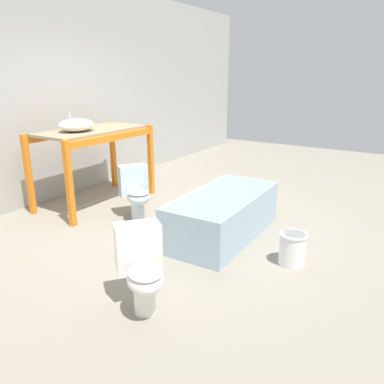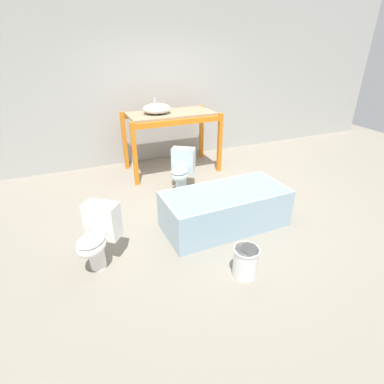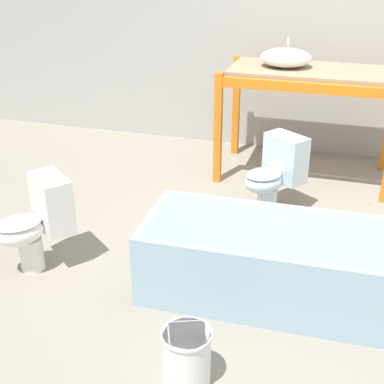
{
  "view_description": "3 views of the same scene",
  "coord_description": "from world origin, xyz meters",
  "px_view_note": "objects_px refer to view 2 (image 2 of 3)",
  "views": [
    {
      "loc": [
        -3.75,
        -2.49,
        1.84
      ],
      "look_at": [
        -0.69,
        -0.53,
        0.68
      ],
      "focal_mm": 35.0,
      "sensor_mm": 36.0,
      "label": 1
    },
    {
      "loc": [
        -1.85,
        -3.55,
        2.23
      ],
      "look_at": [
        -0.61,
        -0.65,
        0.63
      ],
      "focal_mm": 28.0,
      "sensor_mm": 36.0,
      "label": 2
    },
    {
      "loc": [
        0.29,
        -3.61,
        2.2
      ],
      "look_at": [
        -0.65,
        -0.49,
        0.65
      ],
      "focal_mm": 50.0,
      "sensor_mm": 36.0,
      "label": 3
    }
  ],
  "objects_px": {
    "toilet_near": "(98,234)",
    "bucket_white": "(245,261)",
    "sink_basin": "(157,109)",
    "toilet_far": "(182,168)",
    "bathtub_main": "(225,206)"
  },
  "relations": [
    {
      "from": "toilet_near",
      "to": "bucket_white",
      "type": "relative_size",
      "value": 2.06
    },
    {
      "from": "sink_basin",
      "to": "bucket_white",
      "type": "xyz_separation_m",
      "value": [
        -0.03,
        -3.05,
        -1.0
      ]
    },
    {
      "from": "toilet_near",
      "to": "toilet_far",
      "type": "relative_size",
      "value": 1.0
    },
    {
      "from": "sink_basin",
      "to": "toilet_near",
      "type": "xyz_separation_m",
      "value": [
        -1.4,
        -2.26,
        -0.79
      ]
    },
    {
      "from": "toilet_near",
      "to": "bucket_white",
      "type": "xyz_separation_m",
      "value": [
        1.36,
        -0.79,
        -0.21
      ]
    },
    {
      "from": "toilet_far",
      "to": "bucket_white",
      "type": "bearing_deg",
      "value": -58.26
    },
    {
      "from": "toilet_near",
      "to": "bathtub_main",
      "type": "bearing_deg",
      "value": 43.06
    },
    {
      "from": "bathtub_main",
      "to": "toilet_far",
      "type": "xyz_separation_m",
      "value": [
        -0.13,
        1.22,
        0.09
      ]
    },
    {
      "from": "sink_basin",
      "to": "toilet_near",
      "type": "height_order",
      "value": "sink_basin"
    },
    {
      "from": "sink_basin",
      "to": "bucket_white",
      "type": "height_order",
      "value": "sink_basin"
    },
    {
      "from": "bathtub_main",
      "to": "sink_basin",
      "type": "bearing_deg",
      "value": 94.48
    },
    {
      "from": "sink_basin",
      "to": "toilet_far",
      "type": "bearing_deg",
      "value": -84.15
    },
    {
      "from": "sink_basin",
      "to": "bucket_white",
      "type": "bearing_deg",
      "value": -90.65
    },
    {
      "from": "sink_basin",
      "to": "toilet_near",
      "type": "distance_m",
      "value": 2.77
    },
    {
      "from": "sink_basin",
      "to": "toilet_near",
      "type": "relative_size",
      "value": 0.71
    }
  ]
}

